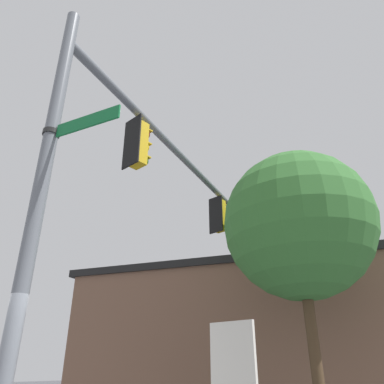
% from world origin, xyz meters
% --- Properties ---
extents(signal_pole, '(0.22, 0.22, 7.57)m').
position_xyz_m(signal_pole, '(0.00, 0.00, 3.78)').
color(signal_pole, slate).
rests_on(signal_pole, ground).
extents(mast_arm, '(2.62, 8.09, 0.19)m').
position_xyz_m(mast_arm, '(-1.22, 4.01, 6.89)').
color(mast_arm, slate).
extents(traffic_light_nearest_pole, '(0.54, 0.49, 1.31)m').
position_xyz_m(traffic_light_nearest_pole, '(-0.68, 2.25, 6.10)').
color(traffic_light_nearest_pole, black).
extents(traffic_light_mid_inner, '(0.54, 0.49, 1.31)m').
position_xyz_m(traffic_light_mid_inner, '(-2.07, 6.83, 6.10)').
color(traffic_light_mid_inner, black).
extents(street_name_sign, '(1.38, 0.53, 0.22)m').
position_xyz_m(street_name_sign, '(0.41, 0.12, 4.96)').
color(street_name_sign, '#147238').
extents(storefront_building, '(15.21, 10.69, 5.50)m').
position_xyz_m(storefront_building, '(-4.66, 11.53, 2.76)').
color(storefront_building, brown).
rests_on(storefront_building, ground).
extents(tree_by_storefront, '(4.29, 4.29, 7.50)m').
position_xyz_m(tree_by_storefront, '(0.34, 7.42, 5.34)').
color(tree_by_storefront, '#4C3823').
rests_on(tree_by_storefront, ground).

